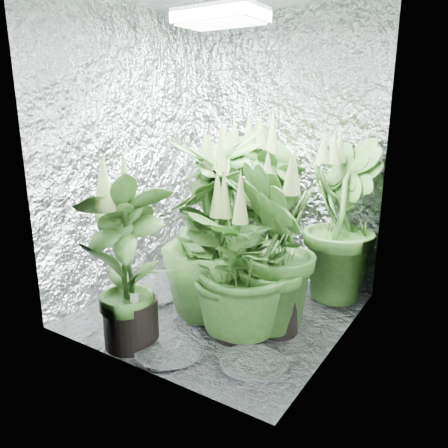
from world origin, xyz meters
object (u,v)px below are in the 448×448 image
plant_g (278,250)px  circulation_fan (337,276)px  plant_e (237,262)px  plant_a (238,219)px  plant_b (269,205)px  plant_h (223,219)px  plant_c (338,222)px  plant_f (127,263)px  plant_d (210,233)px  grow_lamp (220,16)px

plant_g → circulation_fan: bearing=77.1°
plant_e → plant_g: (0.17, 0.18, 0.05)m
plant_a → plant_b: size_ratio=0.79×
plant_b → plant_h: (-0.10, -0.48, -0.01)m
plant_c → plant_e: plant_c is taller
plant_f → circulation_fan: (0.79, 1.25, -0.34)m
plant_g → plant_a: bearing=134.8°
plant_f → plant_h: 0.81m
plant_h → plant_f: bearing=-98.2°
plant_d → plant_f: (-0.19, -0.54, -0.07)m
plant_b → plant_d: bearing=-92.5°
plant_e → circulation_fan: plant_e is taller
plant_d → grow_lamp: bearing=82.3°
grow_lamp → plant_e: 1.40m
plant_b → plant_f: (-0.22, -1.28, -0.11)m
plant_a → plant_d: (0.24, -0.74, 0.11)m
grow_lamp → plant_d: 1.26m
plant_g → plant_c: bearing=77.8°
plant_e → circulation_fan: (0.32, 0.84, -0.30)m
plant_d → plant_g: bearing=6.5°
plant_b → plant_c: 0.56m
plant_e → circulation_fan: bearing=69.0°
plant_d → plant_f: bearing=-109.0°
plant_c → plant_e: size_ratio=1.19×
plant_b → plant_d: plant_b is taller
plant_d → plant_e: bearing=-25.2°
plant_b → plant_g: size_ratio=1.16×
plant_b → circulation_fan: size_ratio=3.38×
grow_lamp → plant_a: (-0.25, 0.64, -1.37)m
grow_lamp → plant_a: size_ratio=0.49×
plant_c → plant_g: plant_c is taller
plant_f → plant_h: plant_h is taller
grow_lamp → plant_b: 1.38m
plant_d → plant_f: size_ratio=1.10×
plant_b → plant_f: size_ratio=1.18×
plant_a → plant_g: size_ratio=0.92×
plant_d → circulation_fan: size_ratio=3.16×
plant_b → plant_f: 1.30m
plant_f → plant_g: bearing=43.0°
plant_a → circulation_fan: 0.89m
plant_a → plant_f: size_ratio=0.93×
circulation_fan → plant_b: bearing=166.6°
plant_g → circulation_fan: (0.15, 0.66, -0.36)m
plant_e → circulation_fan: size_ratio=2.65×
plant_b → plant_e: size_ratio=1.28×
plant_h → plant_c: bearing=33.8°
plant_c → plant_g: bearing=-102.2°
plant_a → plant_h: (0.16, -0.48, 0.13)m
plant_e → plant_f: plant_f is taller
circulation_fan → plant_g: bearing=-113.6°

